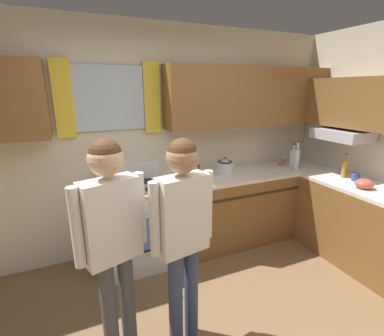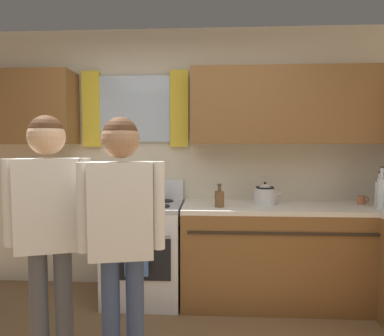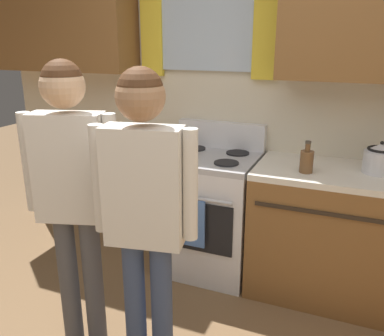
% 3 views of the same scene
% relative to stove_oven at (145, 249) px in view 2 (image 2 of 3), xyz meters
% --- Properties ---
extents(back_wall_unit, '(4.60, 0.42, 2.60)m').
position_rel_stove_oven_xyz_m(back_wall_unit, '(0.36, 0.27, 1.04)').
color(back_wall_unit, beige).
rests_on(back_wall_unit, ground).
extents(kitchen_counter_run, '(2.24, 2.04, 0.90)m').
position_rel_stove_oven_xyz_m(kitchen_counter_run, '(1.80, -0.40, -0.02)').
color(kitchen_counter_run, brown).
rests_on(kitchen_counter_run, ground).
extents(stove_oven, '(0.69, 0.67, 1.10)m').
position_rel_stove_oven_xyz_m(stove_oven, '(0.00, 0.00, 0.00)').
color(stove_oven, silver).
rests_on(stove_oven, ground).
extents(bottle_tall_clear, '(0.07, 0.07, 0.37)m').
position_rel_stove_oven_xyz_m(bottle_tall_clear, '(2.08, -0.14, 0.57)').
color(bottle_tall_clear, silver).
rests_on(bottle_tall_clear, kitchen_counter_run).
extents(bottle_squat_brown, '(0.08, 0.08, 0.21)m').
position_rel_stove_oven_xyz_m(bottle_squat_brown, '(0.70, -0.13, 0.51)').
color(bottle_squat_brown, brown).
rests_on(bottle_squat_brown, kitchen_counter_run).
extents(bottle_milk_white, '(0.08, 0.08, 0.31)m').
position_rel_stove_oven_xyz_m(bottle_milk_white, '(2.12, -0.03, 0.55)').
color(bottle_milk_white, white).
rests_on(bottle_milk_white, kitchen_counter_run).
extents(cup_terracotta, '(0.11, 0.07, 0.08)m').
position_rel_stove_oven_xyz_m(cup_terracotta, '(2.02, 0.08, 0.47)').
color(cup_terracotta, '#B76642').
rests_on(cup_terracotta, kitchen_counter_run).
extents(stovetop_kettle, '(0.27, 0.20, 0.21)m').
position_rel_stove_oven_xyz_m(stovetop_kettle, '(1.12, 0.04, 0.53)').
color(stovetop_kettle, silver).
rests_on(stovetop_kettle, kitchen_counter_run).
extents(adult_left, '(0.49, 0.26, 1.62)m').
position_rel_stove_oven_xyz_m(adult_left, '(-0.37, -1.07, 0.55)').
color(adult_left, '#4C4C51').
rests_on(adult_left, ground).
extents(adult_in_plaid, '(0.49, 0.22, 1.60)m').
position_rel_stove_oven_xyz_m(adult_in_plaid, '(0.10, -1.15, 0.54)').
color(adult_in_plaid, '#38476B').
rests_on(adult_in_plaid, ground).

